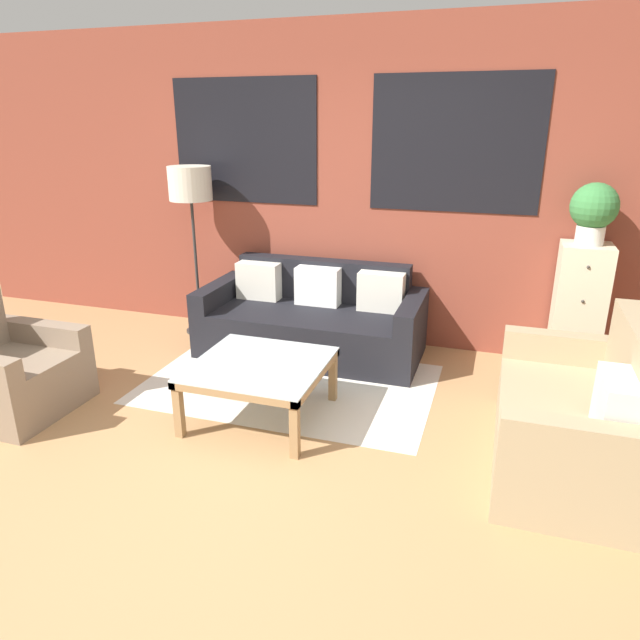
# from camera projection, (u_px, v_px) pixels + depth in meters

# --- Properties ---
(ground_plane) EXTENTS (16.00, 16.00, 0.00)m
(ground_plane) POSITION_uv_depth(u_px,v_px,m) (231.00, 473.00, 3.41)
(ground_plane) COLOR #AD7F51
(wall_back_brick) EXTENTS (8.40, 0.09, 2.80)m
(wall_back_brick) POSITION_uv_depth(u_px,v_px,m) (345.00, 188.00, 5.12)
(wall_back_brick) COLOR brown
(wall_back_brick) RESTS_ON ground_plane
(rug) EXTENTS (2.25, 1.44, 0.00)m
(rug) POSITION_uv_depth(u_px,v_px,m) (290.00, 383.00, 4.55)
(rug) COLOR silver
(rug) RESTS_ON ground_plane
(couch_dark) EXTENTS (1.94, 0.88, 0.78)m
(couch_dark) POSITION_uv_depth(u_px,v_px,m) (313.00, 321.00, 5.11)
(couch_dark) COLOR black
(couch_dark) RESTS_ON ground_plane
(settee_vintage) EXTENTS (0.80, 1.41, 0.92)m
(settee_vintage) POSITION_uv_depth(u_px,v_px,m) (578.00, 421.00, 3.37)
(settee_vintage) COLOR tan
(settee_vintage) RESTS_ON ground_plane
(armchair_corner) EXTENTS (0.80, 0.79, 0.84)m
(armchair_corner) POSITION_uv_depth(u_px,v_px,m) (8.00, 374.00, 4.08)
(armchair_corner) COLOR #84705B
(armchair_corner) RESTS_ON ground_plane
(coffee_table) EXTENTS (0.89, 0.89, 0.42)m
(coffee_table) POSITION_uv_depth(u_px,v_px,m) (260.00, 371.00, 3.93)
(coffee_table) COLOR silver
(coffee_table) RESTS_ON ground_plane
(floor_lamp) EXTENTS (0.39, 0.39, 1.59)m
(floor_lamp) POSITION_uv_depth(u_px,v_px,m) (191.00, 190.00, 5.22)
(floor_lamp) COLOR #2D2D2D
(floor_lamp) RESTS_ON ground_plane
(drawer_cabinet) EXTENTS (0.38, 0.38, 1.08)m
(drawer_cabinet) POSITION_uv_depth(u_px,v_px,m) (578.00, 311.00, 4.59)
(drawer_cabinet) COLOR beige
(drawer_cabinet) RESTS_ON ground_plane
(potted_plant) EXTENTS (0.35, 0.35, 0.47)m
(potted_plant) POSITION_uv_depth(u_px,v_px,m) (594.00, 210.00, 4.32)
(potted_plant) COLOR silver
(potted_plant) RESTS_ON drawer_cabinet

